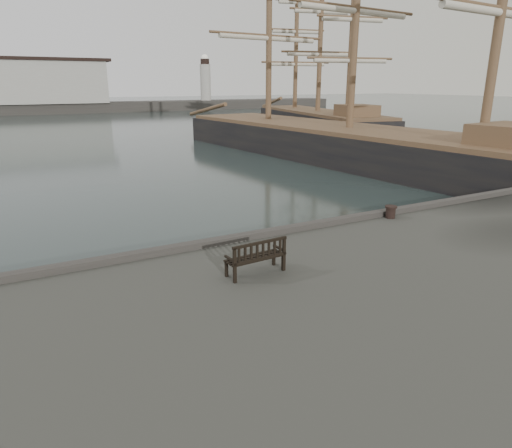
{
  "coord_description": "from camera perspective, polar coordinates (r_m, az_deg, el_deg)",
  "views": [
    {
      "loc": [
        -4.38,
        -11.28,
        5.9
      ],
      "look_at": [
        1.44,
        -0.5,
        2.1
      ],
      "focal_mm": 32.0,
      "sensor_mm": 36.0,
      "label": 1
    }
  ],
  "objects": [
    {
      "name": "tall_ship_main",
      "position": [
        37.15,
        11.42,
        8.9
      ],
      "size": [
        11.59,
        39.24,
        28.99
      ],
      "rotation": [
        0.0,
        0.0,
        0.1
      ],
      "color": "black",
      "rests_on": "ground"
    },
    {
      "name": "bollard_right",
      "position": [
        15.91,
        16.48,
        1.45
      ],
      "size": [
        0.41,
        0.41,
        0.41
      ],
      "primitive_type": "cylinder",
      "rotation": [
        0.0,
        0.0,
        0.04
      ],
      "color": "black",
      "rests_on": "quay"
    },
    {
      "name": "bench",
      "position": [
        10.8,
        -0.03,
        -4.92
      ],
      "size": [
        1.49,
        0.6,
        0.84
      ],
      "rotation": [
        0.0,
        0.0,
        0.07
      ],
      "color": "black",
      "rests_on": "quay"
    },
    {
      "name": "tall_ship_far",
      "position": [
        57.85,
        7.63,
        12.01
      ],
      "size": [
        11.68,
        28.54,
        23.92
      ],
      "rotation": [
        0.0,
        0.0,
        -0.21
      ],
      "color": "black",
      "rests_on": "ground"
    },
    {
      "name": "ground",
      "position": [
        13.46,
        -6.48,
        -8.88
      ],
      "size": [
        400.0,
        400.0,
        0.0
      ],
      "primitive_type": "plane",
      "color": "black",
      "rests_on": "ground"
    }
  ]
}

